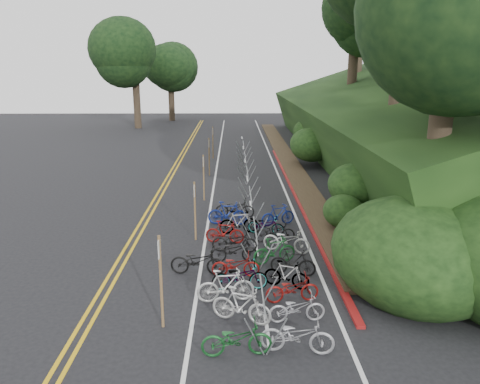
% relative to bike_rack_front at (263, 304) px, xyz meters
% --- Properties ---
extents(ground, '(120.00, 120.00, 0.00)m').
position_rel_bike_rack_front_xyz_m(ground, '(-2.97, 1.96, -0.77)').
color(ground, black).
rests_on(ground, ground).
extents(road_markings, '(7.47, 80.00, 0.01)m').
position_rel_bike_rack_front_xyz_m(road_markings, '(-2.34, 12.06, -0.77)').
color(road_markings, gold).
rests_on(road_markings, ground).
extents(red_curb, '(0.25, 28.00, 0.10)m').
position_rel_bike_rack_front_xyz_m(red_curb, '(2.73, 13.96, -0.72)').
color(red_curb, maroon).
rests_on(red_curb, ground).
extents(embankment, '(14.30, 48.14, 9.11)m').
position_rel_bike_rack_front_xyz_m(embankment, '(9.99, 21.00, 1.80)').
color(embankment, black).
rests_on(embankment, ground).
extents(bike_rack_front, '(1.09, 2.59, 1.06)m').
position_rel_bike_rack_front_xyz_m(bike_rack_front, '(0.00, 0.00, 0.00)').
color(bike_rack_front, gray).
rests_on(bike_rack_front, ground).
extents(bike_racks_rest, '(1.14, 23.00, 1.17)m').
position_rel_bike_rack_front_xyz_m(bike_racks_rest, '(0.03, 14.96, 0.08)').
color(bike_racks_rest, gray).
rests_on(bike_racks_rest, ground).
extents(signpost_near, '(0.08, 0.40, 2.70)m').
position_rel_bike_rack_front_xyz_m(signpost_near, '(-2.76, 0.19, 0.77)').
color(signpost_near, brown).
rests_on(signpost_near, ground).
extents(signposts_rest, '(0.08, 18.40, 2.50)m').
position_rel_bike_rack_front_xyz_m(signposts_rest, '(-2.37, 15.96, 0.66)').
color(signposts_rest, brown).
rests_on(signposts_rest, ground).
extents(bike_front, '(0.88, 1.99, 1.01)m').
position_rel_bike_rack_front_xyz_m(bike_front, '(-2.03, 3.57, -0.26)').
color(bike_front, black).
rests_on(bike_front, ground).
extents(bike_valet, '(3.40, 12.94, 1.10)m').
position_rel_bike_rack_front_xyz_m(bike_valet, '(0.01, 4.25, -0.29)').
color(bike_valet, '#144C1E').
rests_on(bike_valet, ground).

